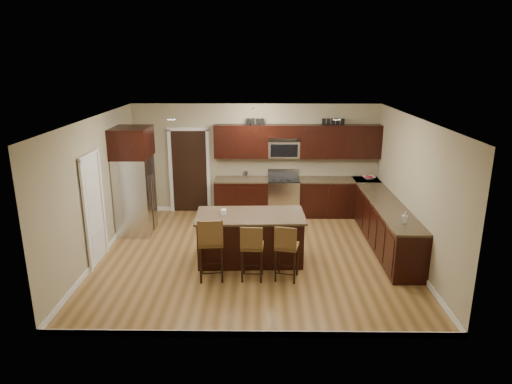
{
  "coord_description": "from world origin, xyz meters",
  "views": [
    {
      "loc": [
        0.14,
        -8.28,
        3.75
      ],
      "look_at": [
        0.03,
        0.4,
        1.19
      ],
      "focal_mm": 32.0,
      "sensor_mm": 36.0,
      "label": 1
    }
  ],
  "objects_px": {
    "range": "(283,197)",
    "stool_left": "(211,242)",
    "island": "(250,239)",
    "refrigerator": "(134,180)",
    "stool_mid": "(252,246)",
    "stool_right": "(286,246)"
  },
  "relations": [
    {
      "from": "stool_mid",
      "to": "stool_right",
      "type": "xyz_separation_m",
      "value": [
        0.59,
        0.0,
        0.0
      ]
    },
    {
      "from": "island",
      "to": "refrigerator",
      "type": "distance_m",
      "value": 3.03
    },
    {
      "from": "island",
      "to": "refrigerator",
      "type": "relative_size",
      "value": 0.88
    },
    {
      "from": "refrigerator",
      "to": "stool_right",
      "type": "bearing_deg",
      "value": -35.36
    },
    {
      "from": "stool_mid",
      "to": "stool_right",
      "type": "distance_m",
      "value": 0.59
    },
    {
      "from": "island",
      "to": "refrigerator",
      "type": "bearing_deg",
      "value": 148.68
    },
    {
      "from": "stool_left",
      "to": "refrigerator",
      "type": "relative_size",
      "value": 0.49
    },
    {
      "from": "stool_right",
      "to": "refrigerator",
      "type": "height_order",
      "value": "refrigerator"
    },
    {
      "from": "stool_left",
      "to": "stool_mid",
      "type": "relative_size",
      "value": 1.12
    },
    {
      "from": "stool_mid",
      "to": "refrigerator",
      "type": "height_order",
      "value": "refrigerator"
    },
    {
      "from": "stool_mid",
      "to": "stool_right",
      "type": "height_order",
      "value": "stool_right"
    },
    {
      "from": "range",
      "to": "island",
      "type": "relative_size",
      "value": 0.54
    },
    {
      "from": "refrigerator",
      "to": "island",
      "type": "bearing_deg",
      "value": -29.2
    },
    {
      "from": "island",
      "to": "stool_mid",
      "type": "xyz_separation_m",
      "value": [
        0.05,
        -0.84,
        0.21
      ]
    },
    {
      "from": "stool_mid",
      "to": "island",
      "type": "bearing_deg",
      "value": 96.52
    },
    {
      "from": "island",
      "to": "refrigerator",
      "type": "xyz_separation_m",
      "value": [
        -2.55,
        1.43,
        0.78
      ]
    },
    {
      "from": "range",
      "to": "stool_left",
      "type": "bearing_deg",
      "value": -111.94
    },
    {
      "from": "stool_mid",
      "to": "stool_left",
      "type": "bearing_deg",
      "value": -176.21
    },
    {
      "from": "stool_mid",
      "to": "refrigerator",
      "type": "bearing_deg",
      "value": 142.16
    },
    {
      "from": "stool_right",
      "to": "refrigerator",
      "type": "distance_m",
      "value": 3.96
    },
    {
      "from": "stool_left",
      "to": "range",
      "type": "bearing_deg",
      "value": 62.64
    },
    {
      "from": "island",
      "to": "refrigerator",
      "type": "height_order",
      "value": "refrigerator"
    }
  ]
}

